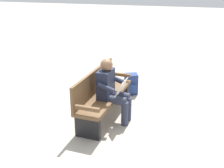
# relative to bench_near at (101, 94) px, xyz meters

# --- Properties ---
(ground_plane) EXTENTS (40.00, 40.00, 0.00)m
(ground_plane) POSITION_rel_bench_near_xyz_m (0.01, 0.07, -0.46)
(ground_plane) COLOR #A89E8E
(bench_near) EXTENTS (1.83, 0.61, 0.90)m
(bench_near) POSITION_rel_bench_near_xyz_m (0.00, 0.00, 0.00)
(bench_near) COLOR brown
(bench_near) RESTS_ON ground
(person_seated) EXTENTS (0.59, 0.59, 1.18)m
(person_seated) POSITION_rel_bench_near_xyz_m (0.10, 0.23, 0.17)
(person_seated) COLOR #1E2338
(person_seated) RESTS_ON ground
(backpack) EXTENTS (0.35, 0.35, 0.46)m
(backpack) POSITION_rel_bench_near_xyz_m (-1.22, 0.31, -0.23)
(backpack) COLOR navy
(backpack) RESTS_ON ground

